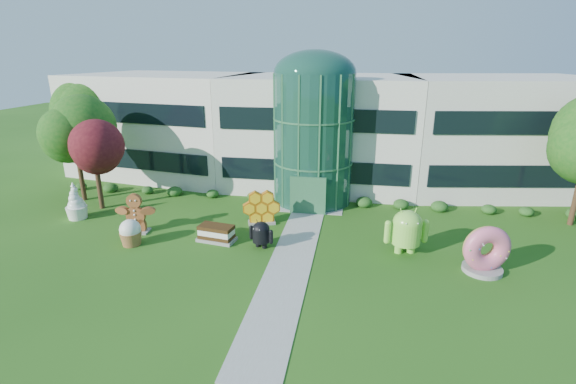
% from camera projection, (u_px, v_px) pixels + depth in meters
% --- Properties ---
extents(ground, '(140.00, 140.00, 0.00)m').
position_uv_depth(ground, '(286.00, 275.00, 22.11)').
color(ground, '#215114').
rests_on(ground, ground).
extents(building, '(46.00, 15.00, 9.30)m').
position_uv_depth(building, '(321.00, 129.00, 37.46)').
color(building, beige).
rests_on(building, ground).
extents(atrium, '(6.00, 6.00, 9.80)m').
position_uv_depth(atrium, '(313.00, 140.00, 31.77)').
color(atrium, '#194738').
rests_on(atrium, ground).
extents(walkway, '(2.40, 20.00, 0.04)m').
position_uv_depth(walkway, '(292.00, 257.00, 23.97)').
color(walkway, '#9E9E93').
rests_on(walkway, ground).
extents(tree_red, '(4.00, 4.00, 6.00)m').
position_uv_depth(tree_red, '(97.00, 170.00, 30.65)').
color(tree_red, '#3F0C14').
rests_on(tree_red, ground).
extents(trees_backdrop, '(52.00, 8.00, 8.40)m').
position_uv_depth(trees_backdrop, '(315.00, 146.00, 32.93)').
color(trees_backdrop, '#144F13').
rests_on(trees_backdrop, ground).
extents(android_green, '(3.05, 2.38, 3.07)m').
position_uv_depth(android_green, '(407.00, 228.00, 24.10)').
color(android_green, '#86DB46').
rests_on(android_green, ground).
extents(android_black, '(1.97, 1.62, 1.92)m').
position_uv_depth(android_black, '(261.00, 233.00, 24.94)').
color(android_black, black).
rests_on(android_black, ground).
extents(donut, '(2.81, 1.85, 2.69)m').
position_uv_depth(donut, '(485.00, 249.00, 22.03)').
color(donut, '#D35074').
rests_on(donut, ground).
extents(gingerbread, '(3.02, 1.47, 2.68)m').
position_uv_depth(gingerbread, '(136.00, 213.00, 26.96)').
color(gingerbread, brown).
rests_on(gingerbread, ground).
extents(ice_cream_sandwich, '(2.50, 1.54, 1.04)m').
position_uv_depth(ice_cream_sandwich, '(216.00, 233.00, 25.92)').
color(ice_cream_sandwich, black).
rests_on(ice_cream_sandwich, ground).
extents(honeycomb, '(2.87, 1.75, 2.12)m').
position_uv_depth(honeycomb, '(261.00, 209.00, 28.43)').
color(honeycomb, yellow).
rests_on(honeycomb, ground).
extents(froyo, '(1.92, 1.92, 2.65)m').
position_uv_depth(froyo, '(75.00, 201.00, 29.24)').
color(froyo, white).
rests_on(froyo, ground).
extents(cupcake, '(1.48, 1.48, 1.65)m').
position_uv_depth(cupcake, '(130.00, 232.00, 25.32)').
color(cupcake, white).
rests_on(cupcake, ground).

